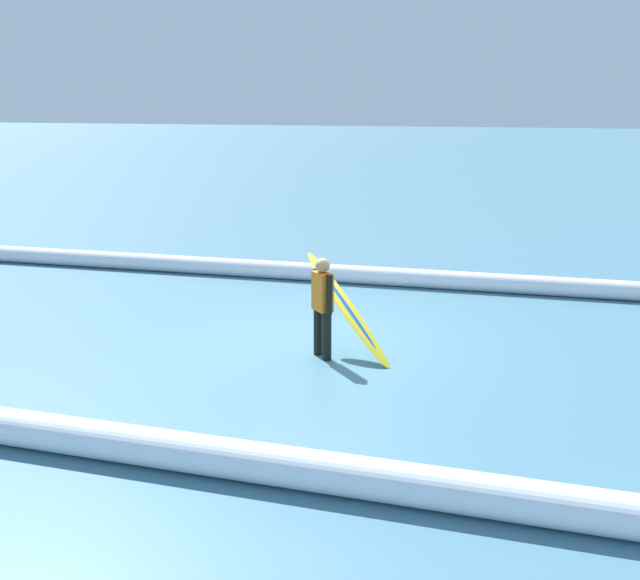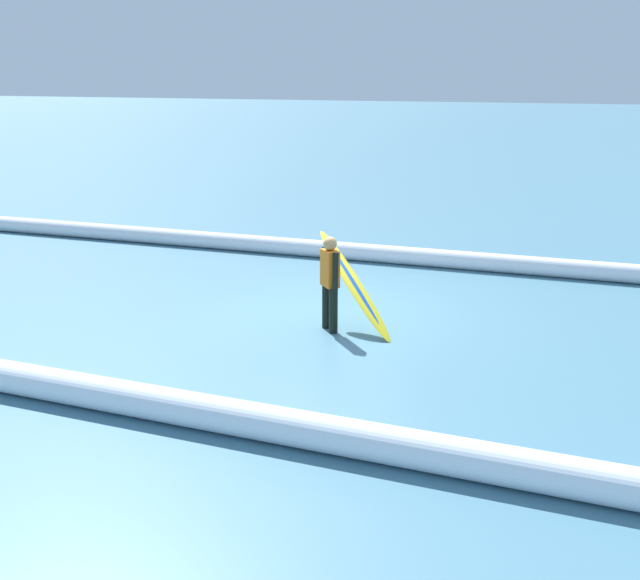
% 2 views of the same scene
% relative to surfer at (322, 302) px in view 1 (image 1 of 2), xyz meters
% --- Properties ---
extents(ground_plane, '(188.41, 188.41, 0.00)m').
position_rel_surfer_xyz_m(ground_plane, '(0.22, -0.95, -0.86)').
color(ground_plane, teal).
extents(surfer, '(0.38, 0.42, 1.53)m').
position_rel_surfer_xyz_m(surfer, '(0.00, 0.00, 0.00)').
color(surfer, black).
rests_on(surfer, ground_plane).
extents(surfboard, '(1.72, 1.33, 1.46)m').
position_rel_surfer_xyz_m(surfboard, '(-0.31, -0.29, -0.14)').
color(surfboard, yellow).
rests_on(surfboard, ground_plane).
extents(wave_crest_foreground, '(20.16, 0.58, 0.38)m').
position_rel_surfer_xyz_m(wave_crest_foreground, '(1.89, -4.72, -0.67)').
color(wave_crest_foreground, white).
rests_on(wave_crest_foreground, ground_plane).
extents(wave_crest_midground, '(20.17, 0.90, 0.42)m').
position_rel_surfer_xyz_m(wave_crest_midground, '(-2.77, 3.95, -0.65)').
color(wave_crest_midground, white).
rests_on(wave_crest_midground, ground_plane).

